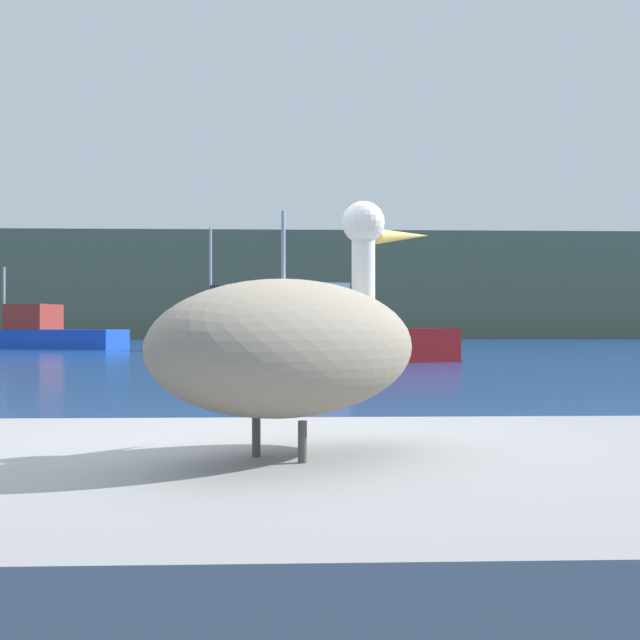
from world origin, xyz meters
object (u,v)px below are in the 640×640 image
pelican (293,345)px  fishing_boat_red (339,337)px  fishing_boat_blue (43,334)px  fishing_boat_orange (254,329)px

pelican → fishing_boat_red: size_ratio=0.19×
fishing_boat_red → fishing_boat_blue: fishing_boat_red is taller
fishing_boat_red → fishing_boat_blue: (-13.26, 16.72, -0.04)m
fishing_boat_orange → fishing_boat_blue: fishing_boat_orange is taller
fishing_boat_orange → fishing_boat_red: fishing_boat_orange is taller
pelican → fishing_boat_blue: 41.49m
fishing_boat_orange → fishing_boat_blue: (-10.28, 2.77, -0.24)m
fishing_boat_orange → fishing_boat_blue: bearing=-22.1°
pelican → fishing_boat_red: 23.16m
fishing_boat_red → fishing_boat_orange: bearing=-95.2°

